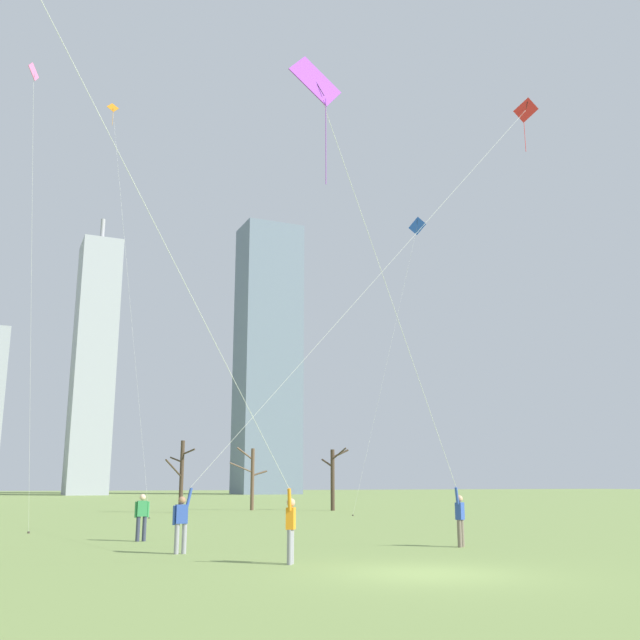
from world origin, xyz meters
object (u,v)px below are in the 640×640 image
at_px(distant_kite_high_overhead_pink, 33,136).
at_px(kite_flyer_midfield_center_purple, 426,416).
at_px(bare_tree_leftmost, 252,477).
at_px(kite_flyer_midfield_left_green, 226,392).
at_px(distant_kite_drifting_right_blue, 413,245).
at_px(bare_tree_center, 181,474).
at_px(kite_flyer_foreground_right_red, 235,456).
at_px(distant_kite_low_near_trees_orange, 119,174).
at_px(bare_tree_left_of_center, 333,476).
at_px(bystander_far_off_by_trees, 142,515).

bearing_deg(distant_kite_high_overhead_pink, kite_flyer_midfield_center_purple, -43.71).
distance_m(kite_flyer_midfield_center_purple, bare_tree_leftmost, 35.95).
xyz_separation_m(kite_flyer_midfield_center_purple, bare_tree_leftmost, (6.38, 35.34, -1.50)).
bearing_deg(kite_flyer_midfield_left_green, distant_kite_drifting_right_blue, 50.33).
distance_m(kite_flyer_midfield_left_green, bare_tree_center, 36.53).
height_order(kite_flyer_foreground_right_red, distant_kite_low_near_trees_orange, distant_kite_low_near_trees_orange).
distance_m(kite_flyer_midfield_center_purple, distant_kite_low_near_trees_orange, 30.22).
bearing_deg(distant_kite_high_overhead_pink, kite_flyer_foreground_right_red, -53.23).
bearing_deg(kite_flyer_midfield_left_green, distant_kite_low_near_trees_orange, 88.33).
bearing_deg(bare_tree_left_of_center, bare_tree_center, 176.19).
distance_m(kite_flyer_foreground_right_red, bare_tree_left_of_center, 34.09).
xyz_separation_m(kite_flyer_midfield_center_purple, distant_kite_drifting_right_blue, (12.57, 20.94, 13.61)).
distance_m(kite_flyer_foreground_right_red, distant_kite_high_overhead_pink, 16.96).
xyz_separation_m(kite_flyer_midfield_left_green, bare_tree_center, (7.48, 35.72, -1.40)).
relative_size(bare_tree_leftmost, bare_tree_left_of_center, 1.02).
bearing_deg(kite_flyer_foreground_right_red, kite_flyer_midfield_center_purple, -25.99).
height_order(kite_flyer_foreground_right_red, bare_tree_center, kite_flyer_foreground_right_red).
bearing_deg(distant_kite_high_overhead_pink, bare_tree_leftmost, 53.45).
relative_size(bare_tree_leftmost, bare_tree_center, 0.95).
xyz_separation_m(kite_flyer_midfield_left_green, distant_kite_low_near_trees_orange, (0.79, 27.24, 16.63)).
distance_m(distant_kite_drifting_right_blue, bare_tree_left_of_center, 18.80).
distance_m(bare_tree_center, bare_tree_left_of_center, 11.48).
height_order(kite_flyer_midfield_left_green, bystander_far_off_by_trees, kite_flyer_midfield_left_green).
height_order(kite_flyer_midfield_center_purple, kite_flyer_foreground_right_red, kite_flyer_foreground_right_red).
bearing_deg(distant_kite_low_near_trees_orange, distant_kite_drifting_right_blue, -10.30).
relative_size(distant_kite_low_near_trees_orange, bare_tree_center, 5.10).
height_order(bystander_far_off_by_trees, distant_kite_low_near_trees_orange, distant_kite_low_near_trees_orange).
height_order(kite_flyer_midfield_left_green, distant_kite_drifting_right_blue, distant_kite_drifting_right_blue).
relative_size(kite_flyer_midfield_left_green, bystander_far_off_by_trees, 8.00).
bearing_deg(bare_tree_leftmost, distant_kite_high_overhead_pink, -126.55).
relative_size(kite_flyer_midfield_left_green, kite_flyer_foreground_right_red, 0.79).
height_order(bystander_far_off_by_trees, bare_tree_leftmost, bare_tree_leftmost).
height_order(bystander_far_off_by_trees, distant_kite_high_overhead_pink, distant_kite_high_overhead_pink).
height_order(distant_kite_drifting_right_blue, distant_kite_high_overhead_pink, distant_kite_drifting_right_blue).
bearing_deg(bystander_far_off_by_trees, kite_flyer_midfield_left_green, -91.28).
bearing_deg(distant_kite_high_overhead_pink, kite_flyer_midfield_left_green, -72.35).
height_order(bystander_far_off_by_trees, bare_tree_left_of_center, bare_tree_left_of_center).
bearing_deg(bare_tree_leftmost, distant_kite_low_near_trees_orange, -139.32).
height_order(kite_flyer_midfield_center_purple, bystander_far_off_by_trees, kite_flyer_midfield_center_purple).
xyz_separation_m(kite_flyer_midfield_center_purple, bystander_far_off_by_trees, (-6.92, 7.97, -3.10)).
height_order(bare_tree_leftmost, bare_tree_left_of_center, bare_tree_leftmost).
bearing_deg(kite_flyer_midfield_left_green, kite_flyer_midfield_center_purple, 21.73).
bearing_deg(kite_flyer_foreground_right_red, bare_tree_center, 79.67).
xyz_separation_m(distant_kite_drifting_right_blue, distant_kite_high_overhead_pink, (-24.17, -9.85, -1.62)).
distance_m(kite_flyer_midfield_left_green, distant_kite_low_near_trees_orange, 31.93).
bearing_deg(distant_kite_low_near_trees_orange, kite_flyer_foreground_right_red, -86.97).
height_order(kite_flyer_midfield_left_green, kite_flyer_foreground_right_red, kite_flyer_foreground_right_red).
height_order(kite_flyer_midfield_center_purple, bare_tree_center, kite_flyer_midfield_center_purple).
bearing_deg(kite_flyer_midfield_center_purple, distant_kite_high_overhead_pink, 136.29).
bearing_deg(distant_kite_low_near_trees_orange, kite_flyer_midfield_center_purple, -75.35).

